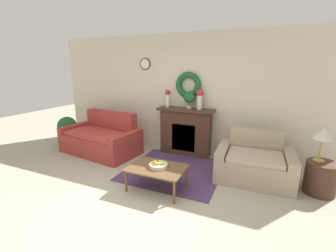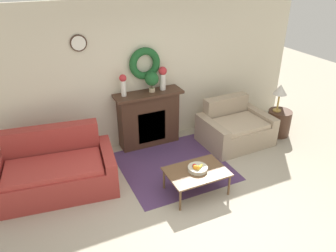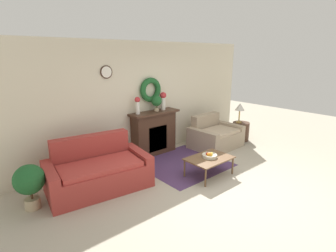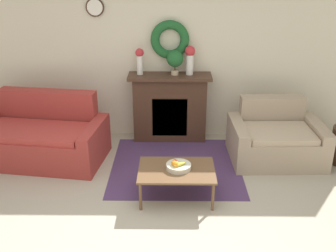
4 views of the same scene
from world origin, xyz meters
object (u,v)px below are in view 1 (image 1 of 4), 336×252
Objects in this scene: couch_left at (102,139)px; potted_plant_floor_by_couch at (67,127)px; fruit_bowl at (158,165)px; vase_on_mantel_left at (168,97)px; vase_on_mantel_right at (200,98)px; table_lamp at (323,135)px; loveseat_right at (254,163)px; potted_plant_on_mantel at (189,98)px; side_table_by_loveseat at (321,178)px; coffee_table at (157,169)px; fireplace at (186,131)px.

potted_plant_floor_by_couch is (-1.12, 0.05, 0.15)m from couch_left.
vase_on_mantel_left reaches higher than fruit_bowl.
fruit_bowl is 0.69× the size of vase_on_mantel_right.
vase_on_mantel_right is at bearing 161.13° from table_lamp.
loveseat_right is 1.15m from table_lamp.
vase_on_mantel_left is (-0.57, 1.70, 0.88)m from fruit_bowl.
potted_plant_on_mantel is at bearing 27.44° from couch_left.
couch_left is 1.14m from potted_plant_floor_by_couch.
side_table_by_loveseat is 0.94× the size of table_lamp.
couch_left is 2.55× the size of potted_plant_floor_by_couch.
vase_on_mantel_left is 0.53m from potted_plant_on_mantel.
potted_plant_floor_by_couch is at bearing 161.03° from coffee_table.
table_lamp is at bearing 7.33° from couch_left.
vase_on_mantel_left is at bearing 179.30° from fireplace.
couch_left is at bearing -153.18° from vase_on_mantel_left.
side_table_by_loveseat is at bearing 6.73° from couch_left.
couch_left reaches higher than side_table_by_loveseat.
coffee_table is 3.04× the size of fruit_bowl.
couch_left is 3.66× the size of side_table_by_loveseat.
fireplace is 2.29× the size of table_lamp.
vase_on_mantel_left is (-0.55, 1.71, 0.96)m from coffee_table.
table_lamp reaches higher than coffee_table.
fireplace is 0.84m from vase_on_mantel_right.
potted_plant_on_mantel reaches higher than fruit_bowl.
fireplace reaches higher than coffee_table.
potted_plant_floor_by_couch is (-3.27, -0.65, -0.85)m from vase_on_mantel_right.
side_table_by_loveseat is 5.51m from potted_plant_floor_by_couch.
couch_left is 2.20m from fruit_bowl.
loveseat_right is at bearing 172.65° from side_table_by_loveseat.
loveseat_right is 1.43× the size of coffee_table.
potted_plant_on_mantel is (-0.02, 1.69, 0.96)m from coffee_table.
potted_plant_floor_by_couch is at bearing -168.28° from potted_plant_on_mantel.
couch_left is 2.08× the size of coffee_table.
potted_plant_on_mantel is (-0.22, -0.02, -0.02)m from vase_on_mantel_right.
vase_on_mantel_left reaches higher than loveseat_right.
vase_on_mantel_right is (0.30, 0.01, 0.79)m from fireplace.
fruit_bowl is at bearing -158.09° from table_lamp.
couch_left is at bearing 179.47° from table_lamp.
coffee_table is 1.22× the size of potted_plant_floor_by_couch.
couch_left is at bearing 179.06° from loveseat_right.
vase_on_mantel_left is at bearing 165.19° from side_table_by_loveseat.
potted_plant_floor_by_couch is at bearing -168.73° from vase_on_mantel_right.
vase_on_mantel_left reaches higher than potted_plant_floor_by_couch.
side_table_by_loveseat is at bearing 20.53° from coffee_table.
table_lamp is at bearing -0.96° from potted_plant_floor_by_couch.
coffee_table is 1.94m from potted_plant_on_mantel.
vase_on_mantel_right is 3.45m from potted_plant_floor_by_couch.
loveseat_right is 4.35× the size of fruit_bowl.
vase_on_mantel_left is (-1.99, 0.66, 1.01)m from loveseat_right.
couch_left is (-1.85, -0.70, -0.22)m from fireplace.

